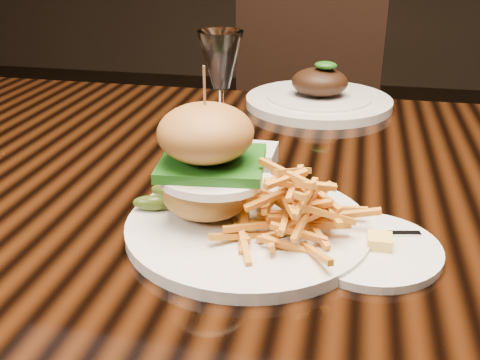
% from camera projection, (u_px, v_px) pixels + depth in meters
% --- Properties ---
extents(dining_table, '(1.60, 0.90, 0.75)m').
position_uv_depth(dining_table, '(259.00, 217.00, 0.88)').
color(dining_table, black).
rests_on(dining_table, ground).
extents(burger_plate, '(0.30, 0.30, 0.20)m').
position_uv_depth(burger_plate, '(245.00, 192.00, 0.66)').
color(burger_plate, silver).
rests_on(burger_plate, dining_table).
extents(side_saucer, '(0.16, 0.16, 0.02)m').
position_uv_depth(side_saucer, '(369.00, 248.00, 0.64)').
color(side_saucer, silver).
rests_on(side_saucer, dining_table).
extents(ramekin, '(0.07, 0.07, 0.03)m').
position_uv_depth(ramekin, '(253.00, 158.00, 0.86)').
color(ramekin, silver).
rests_on(ramekin, dining_table).
extents(wine_glass, '(0.07, 0.07, 0.19)m').
position_uv_depth(wine_glass, '(221.00, 64.00, 0.88)').
color(wine_glass, white).
rests_on(wine_glass, dining_table).
extents(far_dish, '(0.30, 0.30, 0.10)m').
position_uv_depth(far_dish, '(319.00, 97.00, 1.16)').
color(far_dish, silver).
rests_on(far_dish, dining_table).
extents(chair_far, '(0.49, 0.49, 0.95)m').
position_uv_depth(chair_far, '(299.00, 122.00, 1.73)').
color(chair_far, black).
rests_on(chair_far, ground).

